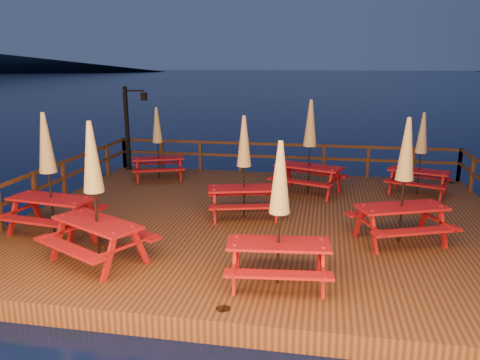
{
  "coord_description": "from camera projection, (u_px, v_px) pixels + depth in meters",
  "views": [
    {
      "loc": [
        1.48,
        -11.17,
        4.22
      ],
      "look_at": [
        -0.69,
        0.6,
        1.2
      ],
      "focal_mm": 35.0,
      "sensor_mm": 36.0,
      "label": 1
    }
  ],
  "objects": [
    {
      "name": "picnic_table_0",
      "position": [
        310.0,
        146.0,
        13.71
      ],
      "size": [
        2.39,
        2.19,
        2.79
      ],
      "rotation": [
        0.0,
        0.0,
        -0.37
      ],
      "color": "maroon",
      "rests_on": "deck"
    },
    {
      "name": "picnic_table_5",
      "position": [
        421.0,
        152.0,
        13.65
      ],
      "size": [
        2.07,
        1.89,
        2.43
      ],
      "rotation": [
        0.0,
        0.0,
        -0.35
      ],
      "color": "maroon",
      "rests_on": "deck"
    },
    {
      "name": "deck",
      "position": [
        262.0,
        225.0,
        11.9
      ],
      "size": [
        12.0,
        10.0,
        0.4
      ],
      "primitive_type": "cube",
      "color": "#442115",
      "rests_on": "ground"
    },
    {
      "name": "deck_piles",
      "position": [
        262.0,
        243.0,
        12.02
      ],
      "size": [
        11.44,
        9.44,
        1.4
      ],
      "color": "#321B10",
      "rests_on": "ground"
    },
    {
      "name": "railing",
      "position": [
        271.0,
        172.0,
        13.36
      ],
      "size": [
        11.8,
        9.75,
        1.1
      ],
      "color": "#321B10",
      "rests_on": "deck"
    },
    {
      "name": "picnic_table_1",
      "position": [
        158.0,
        142.0,
        15.5
      ],
      "size": [
        2.06,
        1.89,
        2.4
      ],
      "rotation": [
        0.0,
        0.0,
        0.37
      ],
      "color": "maroon",
      "rests_on": "deck"
    },
    {
      "name": "picnic_table_6",
      "position": [
        244.0,
        165.0,
        11.57
      ],
      "size": [
        2.12,
        1.89,
        2.57
      ],
      "rotation": [
        0.0,
        0.0,
        0.26
      ],
      "color": "maroon",
      "rests_on": "deck"
    },
    {
      "name": "picnic_table_4",
      "position": [
        404.0,
        179.0,
        9.89
      ],
      "size": [
        2.35,
        2.16,
        2.73
      ],
      "rotation": [
        0.0,
        0.0,
        0.38
      ],
      "color": "maroon",
      "rests_on": "deck"
    },
    {
      "name": "picnic_table_3",
      "position": [
        48.0,
        172.0,
        10.48
      ],
      "size": [
        2.13,
        1.84,
        2.77
      ],
      "rotation": [
        0.0,
        0.0,
        -0.14
      ],
      "color": "maroon",
      "rests_on": "deck"
    },
    {
      "name": "lamp_post",
      "position": [
        131.0,
        121.0,
        16.7
      ],
      "size": [
        0.85,
        0.18,
        3.0
      ],
      "color": "black",
      "rests_on": "deck"
    },
    {
      "name": "picnic_table_2",
      "position": [
        279.0,
        212.0,
        8.0
      ],
      "size": [
        1.95,
        1.66,
        2.57
      ],
      "rotation": [
        0.0,
        0.0,
        0.11
      ],
      "color": "maroon",
      "rests_on": "deck"
    },
    {
      "name": "picnic_table_7",
      "position": [
        94.0,
        191.0,
        8.89
      ],
      "size": [
        2.46,
        2.31,
        2.78
      ],
      "rotation": [
        0.0,
        0.0,
        -0.48
      ],
      "color": "maroon",
      "rests_on": "deck"
    },
    {
      "name": "ground",
      "position": [
        262.0,
        232.0,
        11.95
      ],
      "size": [
        500.0,
        500.0,
        0.0
      ],
      "primitive_type": "plane",
      "color": "black",
      "rests_on": "ground"
    }
  ]
}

